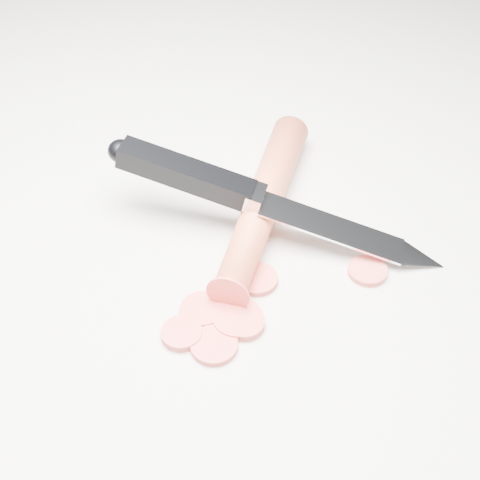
{
  "coord_description": "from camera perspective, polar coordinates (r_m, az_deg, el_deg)",
  "views": [
    {
      "loc": [
        0.01,
        -0.4,
        0.41
      ],
      "look_at": [
        -0.0,
        0.0,
        0.02
      ],
      "focal_mm": 50.0,
      "sensor_mm": 36.0,
      "label": 1
    }
  ],
  "objects": [
    {
      "name": "ground",
      "position": [
        0.57,
        0.3,
        -1.44
      ],
      "size": [
        2.4,
        2.4,
        0.0
      ],
      "primitive_type": "plane",
      "color": "silver",
      "rests_on": "ground"
    },
    {
      "name": "carrot_slice_0",
      "position": [
        0.52,
        -5.0,
        -7.96
      ],
      "size": [
        0.03,
        0.03,
        0.01
      ],
      "primitive_type": "cylinder",
      "color": "#EC4B42",
      "rests_on": "ground"
    },
    {
      "name": "carrot_slice_1",
      "position": [
        0.52,
        -0.21,
        -6.73
      ],
      "size": [
        0.04,
        0.04,
        0.01
      ],
      "primitive_type": "cylinder",
      "color": "#EC4B42",
      "rests_on": "ground"
    },
    {
      "name": "carrot_slice_5",
      "position": [
        0.52,
        0.37,
        -7.12
      ],
      "size": [
        0.03,
        0.03,
        0.01
      ],
      "primitive_type": "cylinder",
      "color": "#EC4B42",
      "rests_on": "ground"
    },
    {
      "name": "kitchen_knife",
      "position": [
        0.57,
        2.97,
        3.35
      ],
      "size": [
        0.3,
        0.1,
        0.07
      ],
      "primitive_type": null,
      "color": "silver",
      "rests_on": "ground"
    },
    {
      "name": "carrot_slice_3",
      "position": [
        0.51,
        -2.23,
        -8.98
      ],
      "size": [
        0.04,
        0.04,
        0.01
      ],
      "primitive_type": "cylinder",
      "color": "#EC4B42",
      "rests_on": "ground"
    },
    {
      "name": "carrot",
      "position": [
        0.6,
        2.02,
        3.29
      ],
      "size": [
        0.09,
        0.23,
        0.03
      ],
      "primitive_type": "cylinder",
      "rotation": [
        1.57,
        0.0,
        -0.25
      ],
      "color": "#E2522F",
      "rests_on": "ground"
    },
    {
      "name": "carrot_slice_2",
      "position": [
        0.55,
        1.42,
        -3.36
      ],
      "size": [
        0.04,
        0.04,
        0.01
      ],
      "primitive_type": "cylinder",
      "color": "#EC4B42",
      "rests_on": "ground"
    },
    {
      "name": "carrot_slice_4",
      "position": [
        0.57,
        10.83,
        -2.61
      ],
      "size": [
        0.03,
        0.03,
        0.01
      ],
      "primitive_type": "cylinder",
      "color": "#EC4B42",
      "rests_on": "ground"
    },
    {
      "name": "carrot_slice_6",
      "position": [
        0.53,
        -3.26,
        -5.99
      ],
      "size": [
        0.04,
        0.04,
        0.01
      ],
      "primitive_type": "cylinder",
      "color": "#EC4B42",
      "rests_on": "ground"
    }
  ]
}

